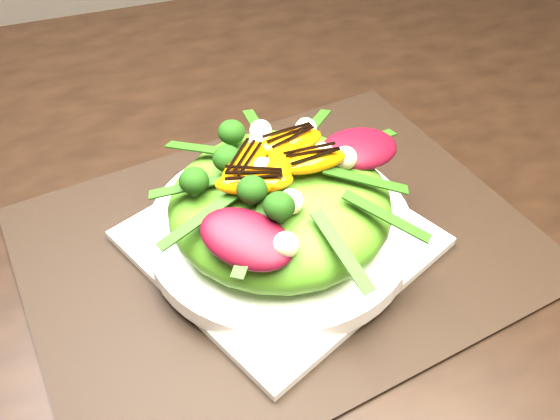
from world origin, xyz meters
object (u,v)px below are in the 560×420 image
object	(u,v)px
salad_bowl	(280,228)
orange_segment	(255,169)
lettuce_mound	(280,204)
placemat	(280,243)
plate_base	(280,238)
dining_table	(417,142)

from	to	relation	value
salad_bowl	orange_segment	world-z (taller)	orange_segment
salad_bowl	orange_segment	bearing A→B (deg)	163.77
lettuce_mound	orange_segment	distance (m)	0.05
salad_bowl	placemat	bearing A→B (deg)	-90.00
lettuce_mound	salad_bowl	bearing A→B (deg)	90.00
placemat	orange_segment	bearing A→B (deg)	163.77
salad_bowl	lettuce_mound	distance (m)	0.03
placemat	plate_base	distance (m)	0.01
placemat	orange_segment	world-z (taller)	orange_segment
placemat	lettuce_mound	xyz separation A→B (m)	(0.00, 0.00, 0.05)
dining_table	orange_segment	bearing A→B (deg)	-154.61
salad_bowl	lettuce_mound	xyz separation A→B (m)	(0.00, -0.00, 0.03)
orange_segment	lettuce_mound	bearing A→B (deg)	-16.23
dining_table	lettuce_mound	bearing A→B (deg)	-151.36
placemat	lettuce_mound	distance (m)	0.05
plate_base	orange_segment	xyz separation A→B (m)	(-0.02, 0.01, 0.09)
plate_base	lettuce_mound	xyz separation A→B (m)	(0.00, 0.00, 0.05)
dining_table	orange_segment	size ratio (longest dim) A/B	24.12
placemat	orange_segment	size ratio (longest dim) A/B	7.09
plate_base	salad_bowl	xyz separation A→B (m)	(0.00, 0.00, 0.01)
dining_table	placemat	bearing A→B (deg)	-151.36
dining_table	salad_bowl	bearing A→B (deg)	-151.36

